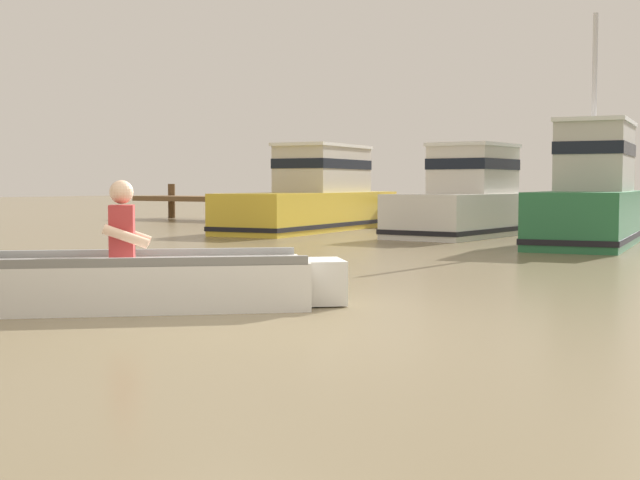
{
  "coord_description": "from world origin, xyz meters",
  "views": [
    {
      "loc": [
        4.36,
        -5.6,
        1.16
      ],
      "look_at": [
        -0.73,
        2.32,
        0.55
      ],
      "focal_mm": 49.05,
      "sensor_mm": 36.0,
      "label": 1
    }
  ],
  "objects_px": {
    "moored_boat_yellow": "(316,198)",
    "moored_boat_green": "(592,198)",
    "moored_boat_white": "(468,201)",
    "rowboat_with_person": "(147,281)"
  },
  "relations": [
    {
      "from": "moored_boat_yellow",
      "to": "moored_boat_green",
      "type": "distance_m",
      "value": 7.36
    },
    {
      "from": "moored_boat_white",
      "to": "moored_boat_green",
      "type": "height_order",
      "value": "moored_boat_green"
    },
    {
      "from": "rowboat_with_person",
      "to": "moored_boat_green",
      "type": "xyz_separation_m",
      "value": [
        1.04,
        11.18,
        0.64
      ]
    },
    {
      "from": "moored_boat_yellow",
      "to": "moored_boat_white",
      "type": "distance_m",
      "value": 4.23
    },
    {
      "from": "moored_boat_yellow",
      "to": "moored_boat_green",
      "type": "bearing_deg",
      "value": -10.1
    },
    {
      "from": "rowboat_with_person",
      "to": "moored_boat_yellow",
      "type": "bearing_deg",
      "value": 116.44
    },
    {
      "from": "moored_boat_white",
      "to": "moored_boat_green",
      "type": "distance_m",
      "value": 3.18
    },
    {
      "from": "moored_boat_yellow",
      "to": "moored_boat_green",
      "type": "xyz_separation_m",
      "value": [
        7.24,
        -1.29,
        0.09
      ]
    },
    {
      "from": "moored_boat_yellow",
      "to": "moored_boat_white",
      "type": "bearing_deg",
      "value": -4.12
    },
    {
      "from": "rowboat_with_person",
      "to": "moored_boat_white",
      "type": "xyz_separation_m",
      "value": [
        -1.98,
        12.16,
        0.52
      ]
    }
  ]
}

